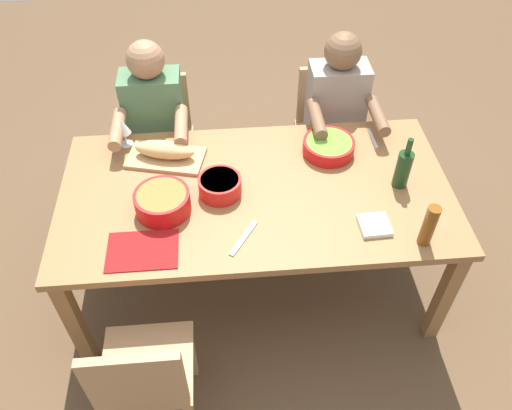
% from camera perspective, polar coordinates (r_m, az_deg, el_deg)
% --- Properties ---
extents(ground_plane, '(8.00, 8.00, 0.00)m').
position_cam_1_polar(ground_plane, '(3.13, 0.00, -8.01)').
color(ground_plane, brown).
extents(dining_table, '(1.96, 1.02, 0.74)m').
position_cam_1_polar(dining_table, '(2.62, 0.00, 0.56)').
color(dining_table, olive).
rests_on(dining_table, ground_plane).
extents(chair_far_right, '(0.40, 0.40, 0.85)m').
position_cam_1_polar(chair_far_right, '(2.32, -12.29, -18.36)').
color(chair_far_right, '#A87F56').
rests_on(chair_far_right, ground_plane).
extents(chair_near_left, '(0.40, 0.40, 0.85)m').
position_cam_1_polar(chair_near_left, '(3.43, 7.93, 8.82)').
color(chair_near_left, '#A87F56').
rests_on(chair_near_left, ground_plane).
extents(diner_near_left, '(0.41, 0.53, 1.20)m').
position_cam_1_polar(diner_near_left, '(3.16, 8.93, 9.90)').
color(diner_near_left, '#2D2D38').
rests_on(diner_near_left, ground_plane).
extents(chair_near_right, '(0.40, 0.40, 0.85)m').
position_cam_1_polar(chair_near_right, '(3.38, -10.46, 7.82)').
color(chair_near_right, '#A87F56').
rests_on(chair_near_right, ground_plane).
extents(diner_near_right, '(0.41, 0.53, 1.20)m').
position_cam_1_polar(diner_near_right, '(3.11, -11.13, 8.84)').
color(diner_near_right, '#2D2D38').
rests_on(diner_near_right, ground_plane).
extents(serving_bowl_fruit, '(0.27, 0.27, 0.11)m').
position_cam_1_polar(serving_bowl_fruit, '(2.47, -10.37, 0.44)').
color(serving_bowl_fruit, red).
rests_on(serving_bowl_fruit, dining_table).
extents(serving_bowl_greens, '(0.21, 0.21, 0.09)m').
position_cam_1_polar(serving_bowl_greens, '(2.53, -4.04, 2.25)').
color(serving_bowl_greens, red).
rests_on(serving_bowl_greens, dining_table).
extents(serving_bowl_salad, '(0.28, 0.28, 0.07)m').
position_cam_1_polar(serving_bowl_salad, '(2.79, 8.08, 6.52)').
color(serving_bowl_salad, red).
rests_on(serving_bowl_salad, dining_table).
extents(cutting_board, '(0.44, 0.31, 0.02)m').
position_cam_1_polar(cutting_board, '(2.78, -9.98, 5.21)').
color(cutting_board, tan).
rests_on(cutting_board, dining_table).
extents(bread_loaf, '(0.34, 0.18, 0.09)m').
position_cam_1_polar(bread_loaf, '(2.74, -10.13, 6.08)').
color(bread_loaf, tan).
rests_on(bread_loaf, cutting_board).
extents(wine_bottle, '(0.08, 0.08, 0.29)m').
position_cam_1_polar(wine_bottle, '(2.63, 16.05, 3.93)').
color(wine_bottle, '#193819').
rests_on(wine_bottle, dining_table).
extents(beer_bottle, '(0.06, 0.06, 0.22)m').
position_cam_1_polar(beer_bottle, '(2.38, 18.69, -2.19)').
color(beer_bottle, brown).
rests_on(beer_bottle, dining_table).
extents(wine_glass, '(0.08, 0.08, 0.17)m').
position_cam_1_polar(wine_glass, '(2.85, -14.58, 8.33)').
color(wine_glass, silver).
rests_on(wine_glass, dining_table).
extents(placemat_far_right, '(0.32, 0.23, 0.01)m').
position_cam_1_polar(placemat_far_right, '(2.36, -12.51, -4.95)').
color(placemat_far_right, maroon).
rests_on(placemat_far_right, dining_table).
extents(fork_near_left, '(0.02, 0.17, 0.01)m').
position_cam_1_polar(fork_near_left, '(2.94, 12.83, 7.24)').
color(fork_near_left, silver).
rests_on(fork_near_left, dining_table).
extents(carving_knife, '(0.15, 0.21, 0.01)m').
position_cam_1_polar(carving_knife, '(2.35, -1.38, -3.69)').
color(carving_knife, silver).
rests_on(carving_knife, dining_table).
extents(napkin_stack, '(0.15, 0.15, 0.02)m').
position_cam_1_polar(napkin_stack, '(2.45, 13.05, -2.22)').
color(napkin_stack, white).
rests_on(napkin_stack, dining_table).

